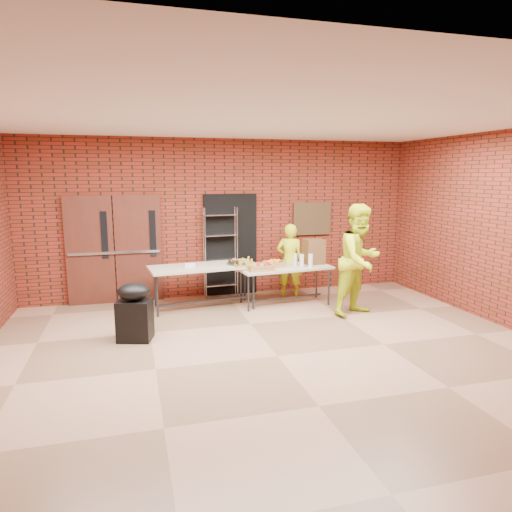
{
  "coord_description": "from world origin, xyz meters",
  "views": [
    {
      "loc": [
        -1.88,
        -5.68,
        2.47
      ],
      "look_at": [
        0.08,
        1.4,
        1.17
      ],
      "focal_mm": 32.0,
      "sensor_mm": 36.0,
      "label": 1
    }
  ],
  "objects_px": {
    "wire_rack": "(221,253)",
    "covered_grill": "(135,312)",
    "table_left": "(203,269)",
    "table_right": "(285,270)",
    "volunteer_woman": "(290,261)",
    "volunteer_man": "(360,260)",
    "coffee_dispenser": "(314,251)"
  },
  "relations": [
    {
      "from": "table_right",
      "to": "volunteer_woman",
      "type": "distance_m",
      "value": 0.57
    },
    {
      "from": "coffee_dispenser",
      "to": "volunteer_woman",
      "type": "xyz_separation_m",
      "value": [
        -0.39,
        0.33,
        -0.22
      ]
    },
    {
      "from": "table_left",
      "to": "coffee_dispenser",
      "type": "relative_size",
      "value": 4.21
    },
    {
      "from": "wire_rack",
      "to": "covered_grill",
      "type": "xyz_separation_m",
      "value": [
        -1.74,
        -2.13,
        -0.48
      ]
    },
    {
      "from": "wire_rack",
      "to": "covered_grill",
      "type": "bearing_deg",
      "value": -132.61
    },
    {
      "from": "volunteer_woman",
      "to": "coffee_dispenser",
      "type": "bearing_deg",
      "value": 162.82
    },
    {
      "from": "wire_rack",
      "to": "volunteer_woman",
      "type": "xyz_separation_m",
      "value": [
        1.35,
        -0.39,
        -0.16
      ]
    },
    {
      "from": "table_right",
      "to": "covered_grill",
      "type": "relative_size",
      "value": 2.1
    },
    {
      "from": "coffee_dispenser",
      "to": "volunteer_woman",
      "type": "relative_size",
      "value": 0.32
    },
    {
      "from": "coffee_dispenser",
      "to": "covered_grill",
      "type": "distance_m",
      "value": 3.8
    },
    {
      "from": "coffee_dispenser",
      "to": "volunteer_man",
      "type": "height_order",
      "value": "volunteer_man"
    },
    {
      "from": "wire_rack",
      "to": "volunteer_woman",
      "type": "distance_m",
      "value": 1.42
    },
    {
      "from": "wire_rack",
      "to": "table_right",
      "type": "bearing_deg",
      "value": -42.53
    },
    {
      "from": "table_left",
      "to": "wire_rack",
      "type": "bearing_deg",
      "value": 50.85
    },
    {
      "from": "table_left",
      "to": "covered_grill",
      "type": "distance_m",
      "value": 1.92
    },
    {
      "from": "table_right",
      "to": "table_left",
      "type": "bearing_deg",
      "value": 168.47
    },
    {
      "from": "volunteer_woman",
      "to": "table_right",
      "type": "bearing_deg",
      "value": 83.97
    },
    {
      "from": "covered_grill",
      "to": "table_left",
      "type": "bearing_deg",
      "value": 64.09
    },
    {
      "from": "table_left",
      "to": "volunteer_woman",
      "type": "distance_m",
      "value": 1.86
    },
    {
      "from": "covered_grill",
      "to": "table_right",
      "type": "bearing_deg",
      "value": 40.22
    },
    {
      "from": "coffee_dispenser",
      "to": "covered_grill",
      "type": "bearing_deg",
      "value": -157.86
    },
    {
      "from": "table_right",
      "to": "volunteer_man",
      "type": "xyz_separation_m",
      "value": [
        1.08,
        -0.96,
        0.31
      ]
    },
    {
      "from": "table_left",
      "to": "coffee_dispenser",
      "type": "height_order",
      "value": "coffee_dispenser"
    },
    {
      "from": "volunteer_woman",
      "to": "covered_grill",
      "type": "bearing_deg",
      "value": 52.82
    },
    {
      "from": "volunteer_woman",
      "to": "table_left",
      "type": "bearing_deg",
      "value": 33.96
    },
    {
      "from": "volunteer_woman",
      "to": "wire_rack",
      "type": "bearing_deg",
      "value": 7.49
    },
    {
      "from": "covered_grill",
      "to": "volunteer_woman",
      "type": "height_order",
      "value": "volunteer_woman"
    },
    {
      "from": "wire_rack",
      "to": "volunteer_man",
      "type": "relative_size",
      "value": 0.93
    },
    {
      "from": "table_left",
      "to": "covered_grill",
      "type": "relative_size",
      "value": 2.31
    },
    {
      "from": "table_left",
      "to": "table_right",
      "type": "relative_size",
      "value": 1.1
    },
    {
      "from": "volunteer_woman",
      "to": "volunteer_man",
      "type": "height_order",
      "value": "volunteer_man"
    },
    {
      "from": "volunteer_man",
      "to": "coffee_dispenser",
      "type": "bearing_deg",
      "value": 87.7
    }
  ]
}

